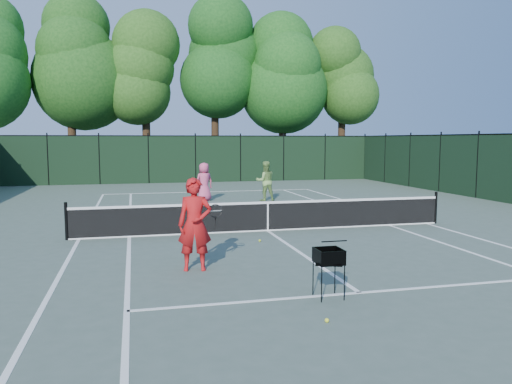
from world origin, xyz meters
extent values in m
plane|color=#48584C|center=(0.00, 0.00, 0.00)|extent=(90.00, 90.00, 0.00)
cube|color=white|center=(-5.49, 0.00, 0.00)|extent=(0.10, 23.77, 0.01)
cube|color=white|center=(5.49, 0.00, 0.00)|extent=(0.10, 23.77, 0.01)
cube|color=white|center=(-4.12, 0.00, 0.00)|extent=(0.10, 23.77, 0.01)
cube|color=white|center=(4.12, 0.00, 0.00)|extent=(0.10, 23.77, 0.01)
cube|color=white|center=(0.00, 11.88, 0.00)|extent=(10.97, 0.10, 0.01)
cube|color=white|center=(0.00, -6.40, 0.00)|extent=(8.23, 0.10, 0.01)
cube|color=white|center=(0.00, 6.40, 0.00)|extent=(8.23, 0.10, 0.01)
cube|color=white|center=(0.00, 0.00, 0.00)|extent=(0.10, 12.80, 0.01)
cube|color=black|center=(0.00, 0.00, 0.46)|extent=(11.60, 0.03, 0.85)
cube|color=white|center=(0.00, 0.00, 0.88)|extent=(11.60, 0.05, 0.07)
cube|color=white|center=(0.00, 0.00, 0.02)|extent=(11.60, 0.05, 0.04)
cube|color=white|center=(0.00, 0.00, 0.46)|extent=(0.05, 0.04, 0.91)
cylinder|color=black|center=(-5.80, 0.00, 0.53)|extent=(0.09, 0.09, 1.06)
cylinder|color=black|center=(5.80, 0.00, 0.53)|extent=(0.09, 0.09, 1.06)
cube|color=black|center=(0.00, 18.00, 1.50)|extent=(24.00, 0.05, 3.00)
cylinder|color=black|center=(-8.00, 22.00, 2.40)|extent=(0.56, 0.56, 4.80)
ellipsoid|color=#174413|center=(-8.00, 22.00, 8.71)|extent=(6.80, 6.80, 10.54)
cylinder|color=black|center=(-3.00, 21.80, 2.15)|extent=(0.56, 0.56, 4.30)
ellipsoid|color=#204D16|center=(-3.00, 21.80, 7.75)|extent=(6.00, 6.00, 9.30)
cylinder|color=black|center=(2.00, 22.30, 2.50)|extent=(0.56, 0.56, 5.00)
ellipsoid|color=#134515|center=(2.00, 22.30, 9.03)|extent=(7.00, 7.00, 10.85)
cylinder|color=black|center=(7.00, 21.60, 2.30)|extent=(0.56, 0.56, 4.60)
ellipsoid|color=#154A16|center=(7.00, 21.60, 8.16)|extent=(6.20, 6.20, 9.61)
cylinder|color=black|center=(12.00, 22.10, 2.20)|extent=(0.56, 0.56, 4.40)
ellipsoid|color=#1F4B15|center=(12.00, 22.10, 7.74)|extent=(5.80, 5.80, 8.99)
imported|color=red|center=(-2.71, -4.07, 0.99)|extent=(0.78, 0.57, 1.98)
cylinder|color=black|center=(-2.22, -3.78, 0.95)|extent=(0.03, 0.03, 0.30)
torus|color=black|center=(-2.22, -3.78, 1.22)|extent=(0.30, 0.10, 0.30)
imported|color=#DF4E7E|center=(-0.83, 8.01, 0.87)|extent=(0.99, 0.80, 1.74)
imported|color=#7FAB55|center=(1.88, 7.36, 0.91)|extent=(0.89, 0.70, 1.81)
cylinder|color=black|center=(-0.87, -6.73, 0.31)|extent=(0.02, 0.02, 0.62)
cylinder|color=black|center=(-0.45, -6.73, 0.31)|extent=(0.02, 0.02, 0.62)
cylinder|color=black|center=(-0.87, -6.31, 0.31)|extent=(0.02, 0.02, 0.62)
cylinder|color=black|center=(-0.45, -6.31, 0.31)|extent=(0.02, 0.02, 0.62)
cube|color=black|center=(-0.66, -6.52, 0.75)|extent=(0.60, 0.60, 0.26)
sphere|color=yellow|center=(-0.66, -6.52, 0.67)|extent=(0.07, 0.07, 0.07)
sphere|color=yellow|center=(-0.66, -6.52, 0.67)|extent=(0.07, 0.07, 0.07)
sphere|color=yellow|center=(-0.66, -6.52, 0.67)|extent=(0.07, 0.07, 0.07)
sphere|color=yellow|center=(-0.66, -6.52, 0.67)|extent=(0.07, 0.07, 0.07)
sphere|color=yellow|center=(-0.66, -6.52, 0.67)|extent=(0.07, 0.07, 0.07)
sphere|color=yellow|center=(-0.66, -6.52, 0.67)|extent=(0.07, 0.07, 0.07)
sphere|color=yellow|center=(-0.66, -6.52, 0.67)|extent=(0.07, 0.07, 0.07)
sphere|color=yellow|center=(-0.66, -6.52, 0.67)|extent=(0.07, 0.07, 0.07)
sphere|color=yellow|center=(-0.66, -6.52, 0.67)|extent=(0.07, 0.07, 0.07)
sphere|color=yellow|center=(-0.66, -6.52, 0.67)|extent=(0.07, 0.07, 0.07)
sphere|color=yellow|center=(-0.66, -6.52, 0.67)|extent=(0.07, 0.07, 0.07)
sphere|color=yellow|center=(-1.14, -7.65, 0.03)|extent=(0.07, 0.07, 0.07)
sphere|color=#C5D62B|center=(-0.64, -1.53, 0.03)|extent=(0.07, 0.07, 0.07)
camera|label=1|loc=(-3.95, -14.54, 2.78)|focal=35.00mm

